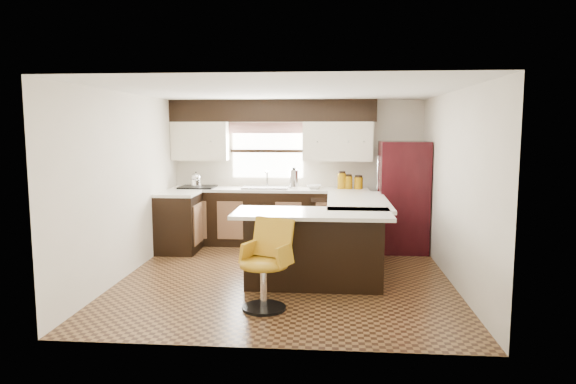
# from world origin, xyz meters

# --- Properties ---
(floor) EXTENTS (4.40, 4.40, 0.00)m
(floor) POSITION_xyz_m (0.00, 0.00, 0.00)
(floor) COLOR #49301A
(floor) RESTS_ON ground
(ceiling) EXTENTS (4.40, 4.40, 0.00)m
(ceiling) POSITION_xyz_m (0.00, 0.00, 2.40)
(ceiling) COLOR silver
(ceiling) RESTS_ON wall_back
(wall_back) EXTENTS (4.40, 0.00, 4.40)m
(wall_back) POSITION_xyz_m (0.00, 2.20, 1.20)
(wall_back) COLOR beige
(wall_back) RESTS_ON floor
(wall_front) EXTENTS (4.40, 0.00, 4.40)m
(wall_front) POSITION_xyz_m (0.00, -2.20, 1.20)
(wall_front) COLOR beige
(wall_front) RESTS_ON floor
(wall_left) EXTENTS (0.00, 4.40, 4.40)m
(wall_left) POSITION_xyz_m (-2.10, 0.00, 1.20)
(wall_left) COLOR beige
(wall_left) RESTS_ON floor
(wall_right) EXTENTS (0.00, 4.40, 4.40)m
(wall_right) POSITION_xyz_m (2.10, 0.00, 1.20)
(wall_right) COLOR beige
(wall_right) RESTS_ON floor
(base_cab_back) EXTENTS (3.30, 0.60, 0.90)m
(base_cab_back) POSITION_xyz_m (-0.45, 1.90, 0.45)
(base_cab_back) COLOR black
(base_cab_back) RESTS_ON floor
(base_cab_left) EXTENTS (0.60, 0.70, 0.90)m
(base_cab_left) POSITION_xyz_m (-1.80, 1.25, 0.45)
(base_cab_left) COLOR black
(base_cab_left) RESTS_ON floor
(counter_back) EXTENTS (3.30, 0.60, 0.04)m
(counter_back) POSITION_xyz_m (-0.45, 1.90, 0.92)
(counter_back) COLOR silver
(counter_back) RESTS_ON base_cab_back
(counter_left) EXTENTS (0.60, 0.70, 0.04)m
(counter_left) POSITION_xyz_m (-1.80, 1.25, 0.92)
(counter_left) COLOR silver
(counter_left) RESTS_ON base_cab_left
(soffit) EXTENTS (3.40, 0.35, 0.36)m
(soffit) POSITION_xyz_m (-0.40, 2.03, 2.22)
(soffit) COLOR black
(soffit) RESTS_ON wall_back
(upper_cab_left) EXTENTS (0.94, 0.35, 0.64)m
(upper_cab_left) POSITION_xyz_m (-1.62, 2.03, 1.72)
(upper_cab_left) COLOR beige
(upper_cab_left) RESTS_ON wall_back
(upper_cab_right) EXTENTS (1.14, 0.35, 0.64)m
(upper_cab_right) POSITION_xyz_m (0.68, 2.03, 1.72)
(upper_cab_right) COLOR beige
(upper_cab_right) RESTS_ON wall_back
(window_pane) EXTENTS (1.20, 0.02, 0.90)m
(window_pane) POSITION_xyz_m (-0.50, 2.18, 1.55)
(window_pane) COLOR white
(window_pane) RESTS_ON wall_back
(valance) EXTENTS (1.30, 0.06, 0.18)m
(valance) POSITION_xyz_m (-0.50, 2.14, 1.94)
(valance) COLOR #D19B93
(valance) RESTS_ON wall_back
(sink) EXTENTS (0.75, 0.45, 0.03)m
(sink) POSITION_xyz_m (-0.50, 1.88, 0.96)
(sink) COLOR #B2B2B7
(sink) RESTS_ON counter_back
(dishwasher) EXTENTS (0.58, 0.03, 0.78)m
(dishwasher) POSITION_xyz_m (0.55, 1.61, 0.43)
(dishwasher) COLOR black
(dishwasher) RESTS_ON floor
(cooktop) EXTENTS (0.58, 0.50, 0.02)m
(cooktop) POSITION_xyz_m (-1.65, 1.88, 0.96)
(cooktop) COLOR black
(cooktop) RESTS_ON counter_back
(peninsula_long) EXTENTS (0.60, 1.95, 0.90)m
(peninsula_long) POSITION_xyz_m (0.90, 0.62, 0.45)
(peninsula_long) COLOR black
(peninsula_long) RESTS_ON floor
(peninsula_return) EXTENTS (1.65, 0.60, 0.90)m
(peninsula_return) POSITION_xyz_m (0.38, -0.35, 0.45)
(peninsula_return) COLOR black
(peninsula_return) RESTS_ON floor
(counter_pen_long) EXTENTS (0.84, 1.95, 0.04)m
(counter_pen_long) POSITION_xyz_m (0.95, 0.62, 0.92)
(counter_pen_long) COLOR silver
(counter_pen_long) RESTS_ON peninsula_long
(counter_pen_return) EXTENTS (1.89, 0.84, 0.04)m
(counter_pen_return) POSITION_xyz_m (0.35, -0.44, 0.92)
(counter_pen_return) COLOR silver
(counter_pen_return) RESTS_ON peninsula_return
(refrigerator) EXTENTS (0.74, 0.71, 1.73)m
(refrigerator) POSITION_xyz_m (1.71, 1.61, 0.87)
(refrigerator) COLOR black
(refrigerator) RESTS_ON floor
(bar_chair) EXTENTS (0.68, 0.68, 0.97)m
(bar_chair) POSITION_xyz_m (-0.13, -1.22, 0.48)
(bar_chair) COLOR #B28217
(bar_chair) RESTS_ON floor
(kettle) EXTENTS (0.18, 0.18, 0.24)m
(kettle) POSITION_xyz_m (-1.68, 1.88, 1.09)
(kettle) COLOR silver
(kettle) RESTS_ON cooktop
(percolator) EXTENTS (0.15, 0.15, 0.31)m
(percolator) POSITION_xyz_m (-0.03, 1.90, 1.10)
(percolator) COLOR silver
(percolator) RESTS_ON counter_back
(mixing_bowl) EXTENTS (0.26, 0.26, 0.06)m
(mixing_bowl) POSITION_xyz_m (0.30, 1.90, 0.98)
(mixing_bowl) COLOR white
(mixing_bowl) RESTS_ON counter_back
(canister_large) EXTENTS (0.14, 0.14, 0.26)m
(canister_large) POSITION_xyz_m (0.75, 1.92, 1.07)
(canister_large) COLOR #906305
(canister_large) RESTS_ON counter_back
(canister_med) EXTENTS (0.13, 0.13, 0.21)m
(canister_med) POSITION_xyz_m (0.86, 1.92, 1.05)
(canister_med) COLOR #906305
(canister_med) RESTS_ON counter_back
(canister_small) EXTENTS (0.14, 0.14, 0.19)m
(canister_small) POSITION_xyz_m (1.03, 1.92, 1.04)
(canister_small) COLOR #906305
(canister_small) RESTS_ON counter_back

